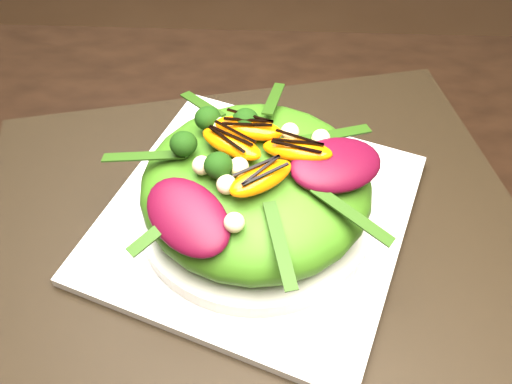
{
  "coord_description": "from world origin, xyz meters",
  "views": [
    {
      "loc": [
        -0.14,
        -0.24,
        1.19
      ],
      "look_at": [
        -0.16,
        0.1,
        0.8
      ],
      "focal_mm": 38.0,
      "sensor_mm": 36.0,
      "label": 1
    }
  ],
  "objects_px": {
    "dining_table": "(421,326)",
    "plate_base": "(256,216)",
    "placemat": "(256,221)",
    "orange_segment": "(250,144)",
    "salad_bowl": "(256,207)",
    "lettuce_mound": "(256,185)"
  },
  "relations": [
    {
      "from": "plate_base",
      "to": "placemat",
      "type": "bearing_deg",
      "value": 0.0
    },
    {
      "from": "dining_table",
      "to": "placemat",
      "type": "bearing_deg",
      "value": 147.69
    },
    {
      "from": "plate_base",
      "to": "orange_segment",
      "type": "height_order",
      "value": "orange_segment"
    },
    {
      "from": "dining_table",
      "to": "salad_bowl",
      "type": "relative_size",
      "value": 6.87
    },
    {
      "from": "placemat",
      "to": "plate_base",
      "type": "height_order",
      "value": "plate_base"
    },
    {
      "from": "placemat",
      "to": "salad_bowl",
      "type": "relative_size",
      "value": 2.33
    },
    {
      "from": "orange_segment",
      "to": "dining_table",
      "type": "bearing_deg",
      "value": -33.69
    },
    {
      "from": "dining_table",
      "to": "plate_base",
      "type": "relative_size",
      "value": 5.57
    },
    {
      "from": "salad_bowl",
      "to": "orange_segment",
      "type": "bearing_deg",
      "value": 121.04
    },
    {
      "from": "placemat",
      "to": "lettuce_mound",
      "type": "height_order",
      "value": "lettuce_mound"
    },
    {
      "from": "dining_table",
      "to": "placemat",
      "type": "xyz_separation_m",
      "value": [
        -0.16,
        0.1,
        0.02
      ]
    },
    {
      "from": "salad_bowl",
      "to": "lettuce_mound",
      "type": "xyz_separation_m",
      "value": [
        0.0,
        0.0,
        0.03
      ]
    },
    {
      "from": "salad_bowl",
      "to": "plate_base",
      "type": "bearing_deg",
      "value": -90.0
    },
    {
      "from": "dining_table",
      "to": "lettuce_mound",
      "type": "xyz_separation_m",
      "value": [
        -0.16,
        0.1,
        0.08
      ]
    },
    {
      "from": "placemat",
      "to": "plate_base",
      "type": "distance_m",
      "value": 0.01
    },
    {
      "from": "placemat",
      "to": "dining_table",
      "type": "bearing_deg",
      "value": -32.31
    },
    {
      "from": "plate_base",
      "to": "salad_bowl",
      "type": "relative_size",
      "value": 1.23
    },
    {
      "from": "orange_segment",
      "to": "salad_bowl",
      "type": "bearing_deg",
      "value": -58.96
    },
    {
      "from": "salad_bowl",
      "to": "dining_table",
      "type": "bearing_deg",
      "value": -32.31
    },
    {
      "from": "placemat",
      "to": "salad_bowl",
      "type": "bearing_deg",
      "value": 90.0
    },
    {
      "from": "dining_table",
      "to": "placemat",
      "type": "height_order",
      "value": "dining_table"
    },
    {
      "from": "dining_table",
      "to": "plate_base",
      "type": "bearing_deg",
      "value": 147.69
    }
  ]
}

